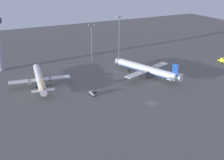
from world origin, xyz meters
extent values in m
plane|color=#605E5B|center=(0.00, 0.00, 0.00)|extent=(416.00, 416.00, 0.00)
cylinder|color=silver|center=(17.59, 31.34, 4.56)|extent=(17.07, 39.21, 4.23)
cone|color=silver|center=(10.62, 51.52, 4.56)|extent=(4.67, 3.83, 4.01)
cone|color=silver|center=(24.64, 10.96, 4.56)|extent=(4.61, 4.18, 3.80)
cube|color=silver|center=(17.96, 30.29, 4.34)|extent=(35.08, 15.83, 0.39)
cube|color=silver|center=(23.95, 12.95, 4.78)|extent=(12.43, 6.52, 0.39)
cube|color=#19479E|center=(23.84, 13.27, 8.17)|extent=(1.48, 3.47, 7.23)
cylinder|color=slate|center=(12.18, 28.30, 3.56)|extent=(3.62, 4.58, 2.45)
cylinder|color=slate|center=(23.74, 32.29, 3.56)|extent=(3.62, 4.58, 2.45)
cube|color=#19479E|center=(17.59, 31.34, 3.40)|extent=(15.62, 36.05, 0.40)
cylinder|color=#333338|center=(13.41, 43.45, 2.59)|extent=(0.31, 0.31, 3.95)
cylinder|color=black|center=(13.41, 43.45, 0.61)|extent=(0.82, 1.30, 1.22)
cylinder|color=#333338|center=(16.19, 27.92, 2.59)|extent=(0.31, 0.31, 3.95)
cylinder|color=black|center=(16.19, 27.92, 0.61)|extent=(0.82, 1.30, 1.22)
cylinder|color=#333338|center=(20.81, 29.52, 2.59)|extent=(0.31, 0.31, 3.95)
cylinder|color=black|center=(20.81, 29.52, 0.61)|extent=(0.82, 1.30, 1.22)
cylinder|color=silver|center=(-40.54, 45.46, 4.07)|extent=(9.31, 35.86, 3.77)
cone|color=silver|center=(-37.56, 64.26, 4.07)|extent=(3.91, 2.91, 3.58)
cone|color=silver|center=(-43.55, 26.45, 4.07)|extent=(3.79, 3.27, 3.39)
cube|color=silver|center=(-40.70, 44.48, 3.87)|extent=(31.97, 8.89, 0.35)
cube|color=silver|center=(-43.26, 28.31, 4.26)|extent=(11.15, 4.06, 0.35)
cube|color=orange|center=(-43.21, 28.61, 7.29)|extent=(0.79, 3.18, 6.45)
cylinder|color=slate|center=(-46.08, 45.33, 3.17)|extent=(2.71, 3.87, 2.18)
cylinder|color=slate|center=(-35.31, 43.62, 3.17)|extent=(2.71, 3.87, 2.18)
cube|color=orange|center=(-40.54, 45.46, 3.03)|extent=(8.49, 32.98, 0.36)
cylinder|color=#333338|center=(-38.75, 56.74, 2.31)|extent=(0.28, 0.28, 3.52)
cylinder|color=black|center=(-38.75, 56.74, 0.55)|extent=(0.56, 1.14, 1.09)
cylinder|color=#333338|center=(-43.08, 43.35, 2.31)|extent=(0.28, 0.28, 3.52)
cylinder|color=black|center=(-43.08, 43.35, 0.55)|extent=(0.56, 1.14, 1.09)
cylinder|color=#333338|center=(-38.77, 42.66, 2.31)|extent=(0.28, 0.28, 3.52)
cylinder|color=black|center=(-38.77, 42.66, 0.55)|extent=(0.56, 1.14, 1.09)
cube|color=gray|center=(-20.30, 19.80, 1.00)|extent=(2.34, 2.42, 1.10)
cube|color=#1E232D|center=(-20.30, 19.80, 1.90)|extent=(2.14, 2.15, 0.70)
cube|color=gray|center=(-20.64, 21.66, 1.15)|extent=(2.32, 2.70, 1.40)
cylinder|color=black|center=(-19.41, 19.67, 0.45)|extent=(0.46, 0.94, 0.90)
cylinder|color=black|center=(-21.08, 19.36, 0.45)|extent=(0.46, 0.94, 0.90)
cylinder|color=black|center=(-19.89, 22.31, 0.45)|extent=(0.46, 0.94, 0.90)
cylinder|color=black|center=(-21.56, 22.01, 0.45)|extent=(0.46, 0.94, 0.90)
cube|color=yellow|center=(77.69, 32.08, 1.05)|extent=(2.63, 2.95, 1.20)
cube|color=#1E232D|center=(77.69, 32.08, 2.00)|extent=(2.41, 2.60, 0.70)
cube|color=yellow|center=(77.48, 29.61, 1.75)|extent=(2.61, 3.79, 2.60)
cylinder|color=black|center=(76.68, 32.55, 0.45)|extent=(0.38, 0.92, 0.90)
cylinder|color=black|center=(78.77, 32.37, 0.45)|extent=(0.38, 0.92, 0.90)
cylinder|color=black|center=(76.37, 29.05, 0.45)|extent=(0.38, 0.92, 0.90)
cylinder|color=slate|center=(1.74, 72.50, 12.47)|extent=(0.70, 0.70, 24.95)
cube|color=slate|center=(1.74, 72.50, 24.35)|extent=(4.80, 0.40, 0.40)
sphere|color=#F9EAB2|center=(-0.06, 72.50, 24.35)|extent=(0.90, 0.90, 0.90)
sphere|color=#F9EAB2|center=(3.54, 72.50, 24.35)|extent=(0.90, 0.90, 0.90)
cylinder|color=slate|center=(15.70, 60.34, 15.44)|extent=(0.70, 0.70, 30.89)
cube|color=slate|center=(15.70, 60.34, 30.29)|extent=(4.80, 0.40, 0.40)
sphere|color=#F9EAB2|center=(13.90, 60.34, 30.29)|extent=(0.90, 0.90, 0.90)
sphere|color=#F9EAB2|center=(17.50, 60.34, 30.29)|extent=(0.90, 0.90, 0.90)
camera|label=1|loc=(-72.80, -100.96, 59.44)|focal=46.93mm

